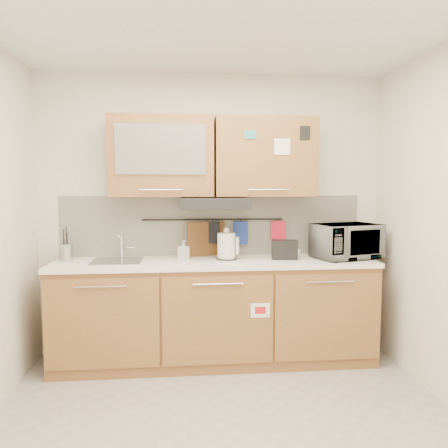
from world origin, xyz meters
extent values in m
plane|color=#9E9993|center=(0.00, 0.00, 0.00)|extent=(3.20, 3.20, 0.00)
plane|color=white|center=(0.00, 0.00, 2.60)|extent=(3.20, 3.20, 0.00)
plane|color=silver|center=(0.00, 1.50, 1.30)|extent=(3.20, 0.00, 3.20)
cube|color=#986636|center=(0.00, 1.20, 0.44)|extent=(2.80, 0.60, 0.88)
cube|color=black|center=(0.00, 1.20, 0.05)|extent=(2.80, 0.54, 0.10)
cube|color=#A06B39|center=(-0.93, 0.89, 0.47)|extent=(0.91, 0.02, 0.74)
cylinder|color=silver|center=(-0.93, 0.86, 0.78)|extent=(0.41, 0.01, 0.01)
cube|color=#A06B39|center=(0.00, 0.89, 0.47)|extent=(0.91, 0.02, 0.74)
cylinder|color=silver|center=(0.00, 0.86, 0.78)|extent=(0.41, 0.01, 0.01)
cube|color=#A06B39|center=(0.93, 0.89, 0.47)|extent=(0.91, 0.02, 0.74)
cylinder|color=silver|center=(0.93, 0.86, 0.78)|extent=(0.41, 0.01, 0.01)
cube|color=white|center=(0.00, 1.19, 0.90)|extent=(2.82, 0.62, 0.04)
cube|color=silver|center=(0.00, 1.49, 1.20)|extent=(2.80, 0.02, 0.56)
cube|color=#986636|center=(-0.46, 1.32, 1.83)|extent=(0.90, 0.35, 0.70)
cube|color=silver|center=(-0.46, 1.14, 1.88)|extent=(0.76, 0.02, 0.42)
cube|color=#A06B39|center=(0.46, 1.32, 1.83)|extent=(0.90, 0.35, 0.70)
cube|color=white|center=(0.58, 1.14, 1.91)|extent=(0.14, 0.00, 0.14)
cube|color=black|center=(0.00, 1.25, 1.42)|extent=(0.60, 0.46, 0.10)
cube|color=silver|center=(-0.85, 1.20, 0.92)|extent=(0.42, 0.40, 0.03)
cylinder|color=silver|center=(-0.83, 1.36, 1.04)|extent=(0.03, 0.03, 0.24)
cylinder|color=silver|center=(-0.83, 1.28, 1.14)|extent=(0.02, 0.18, 0.02)
cylinder|color=black|center=(0.00, 1.45, 1.26)|extent=(1.30, 0.02, 0.02)
cylinder|color=#A9A9AD|center=(-1.30, 1.30, 0.99)|extent=(0.15, 0.15, 0.15)
cylinder|color=black|center=(-1.32, 1.31, 1.06)|extent=(0.01, 0.01, 0.28)
cylinder|color=black|center=(-1.29, 1.28, 1.04)|extent=(0.01, 0.01, 0.25)
cylinder|color=black|center=(-1.30, 1.32, 1.07)|extent=(0.01, 0.01, 0.30)
cylinder|color=black|center=(-1.31, 1.28, 1.03)|extent=(0.01, 0.01, 0.22)
cylinder|color=silver|center=(0.10, 1.23, 1.04)|extent=(0.21, 0.21, 0.24)
sphere|color=silver|center=(0.10, 1.23, 1.18)|extent=(0.05, 0.05, 0.05)
cube|color=silver|center=(0.20, 1.19, 1.05)|extent=(0.03, 0.04, 0.15)
cylinder|color=black|center=(0.10, 1.23, 0.93)|extent=(0.18, 0.18, 0.01)
cube|color=black|center=(0.62, 1.19, 1.01)|extent=(0.24, 0.16, 0.17)
cube|color=black|center=(0.58, 1.20, 1.08)|extent=(0.08, 0.11, 0.01)
cube|color=black|center=(0.66, 1.19, 1.08)|extent=(0.08, 0.11, 0.01)
imported|color=#999999|center=(1.19, 1.18, 1.08)|extent=(0.65, 0.53, 0.31)
imported|color=#999999|center=(-0.28, 1.28, 1.00)|extent=(0.11, 0.11, 0.17)
cube|color=brown|center=(-0.06, 1.44, 1.02)|extent=(0.35, 0.11, 0.44)
cube|color=#213798|center=(0.26, 1.44, 1.13)|extent=(0.13, 0.07, 0.21)
cube|color=black|center=(0.00, 1.44, 1.14)|extent=(0.13, 0.07, 0.20)
cube|color=red|center=(0.62, 1.44, 1.15)|extent=(0.14, 0.06, 0.17)
camera|label=1|loc=(-0.28, -2.60, 1.58)|focal=35.00mm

